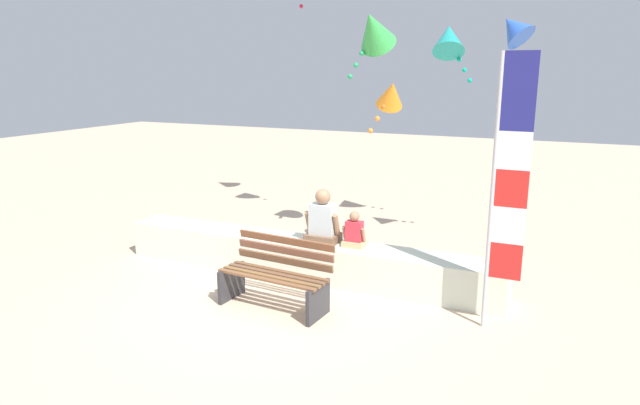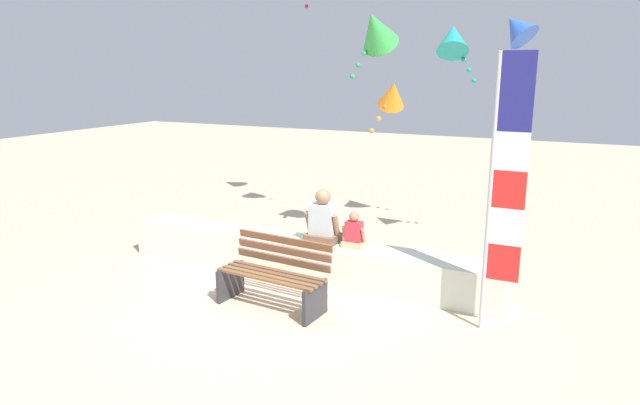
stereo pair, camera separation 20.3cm
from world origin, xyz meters
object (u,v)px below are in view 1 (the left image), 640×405
object	(u,v)px
kite_green	(374,30)
kite_orange	(391,95)
kite_blue	(514,29)
kite_teal	(449,39)
person_adult	(323,222)
park_bench	(276,277)
person_child	(354,233)
flag_banner	(506,179)

from	to	relation	value
kite_green	kite_orange	xyz separation A→B (m)	(0.46, -0.50, -0.97)
kite_blue	kite_teal	size ratio (longest dim) A/B	0.93
person_adult	kite_green	xyz separation A→B (m)	(0.20, 1.49, 2.76)
person_adult	park_bench	bearing A→B (deg)	-96.42
kite_green	kite_orange	distance (m)	1.18
person_child	flag_banner	xyz separation A→B (m)	(2.06, -0.66, 1.06)
park_bench	person_adult	xyz separation A→B (m)	(0.13, 1.18, 0.46)
person_adult	person_child	size ratio (longest dim) A/B	1.54
flag_banner	person_adult	bearing A→B (deg)	165.41
kite_blue	kite_teal	bearing A→B (deg)	137.04
person_adult	person_child	world-z (taller)	person_adult
park_bench	kite_green	distance (m)	4.19
person_adult	kite_orange	bearing A→B (deg)	56.28
kite_blue	person_adult	bearing A→B (deg)	-138.62
flag_banner	kite_green	world-z (taller)	kite_green
person_adult	kite_blue	xyz separation A→B (m)	(2.24, 1.97, 2.74)
kite_green	kite_teal	bearing A→B (deg)	62.18
flag_banner	kite_orange	xyz separation A→B (m)	(-1.89, 1.66, 0.84)
person_child	kite_orange	world-z (taller)	kite_orange
person_child	kite_teal	xyz separation A→B (m)	(0.55, 3.08, 2.79)
kite_blue	kite_orange	distance (m)	2.09
person_adult	kite_blue	size ratio (longest dim) A/B	0.75
park_bench	flag_banner	size ratio (longest dim) A/B	0.46
kite_green	park_bench	bearing A→B (deg)	-97.06
kite_blue	person_child	bearing A→B (deg)	-131.56
person_child	kite_blue	distance (m)	3.88
park_bench	flag_banner	bearing A→B (deg)	10.88
kite_teal	kite_green	bearing A→B (deg)	-117.82
park_bench	kite_blue	distance (m)	5.08
park_bench	kite_orange	world-z (taller)	kite_orange
park_bench	kite_teal	bearing A→B (deg)	74.62
kite_teal	kite_orange	size ratio (longest dim) A/B	1.33
person_adult	kite_teal	size ratio (longest dim) A/B	0.70
kite_teal	kite_green	distance (m)	1.81
kite_orange	person_adult	bearing A→B (deg)	-123.72
park_bench	person_adult	world-z (taller)	person_adult
person_child	flag_banner	world-z (taller)	flag_banner
kite_teal	person_adult	bearing A→B (deg)	-108.64
person_adult	kite_green	bearing A→B (deg)	82.44
person_adult	person_child	bearing A→B (deg)	0.04
flag_banner	kite_teal	world-z (taller)	kite_teal
kite_orange	kite_green	bearing A→B (deg)	133.13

